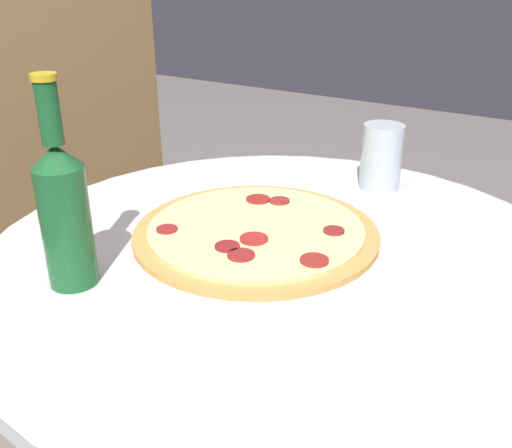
# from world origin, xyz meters

# --- Properties ---
(table) EXTENTS (0.89, 0.89, 0.73)m
(table) POSITION_xyz_m (0.00, 0.00, 0.52)
(table) COLOR silver
(table) RESTS_ON ground_plane
(pizza) EXTENTS (0.38, 0.38, 0.02)m
(pizza) POSITION_xyz_m (0.02, 0.06, 0.74)
(pizza) COLOR #C68E47
(pizza) RESTS_ON table
(beer_bottle) EXTENTS (0.06, 0.06, 0.27)m
(beer_bottle) POSITION_xyz_m (-0.23, 0.19, 0.84)
(beer_bottle) COLOR #195628
(beer_bottle) RESTS_ON table
(drinking_glass) EXTENTS (0.07, 0.07, 0.12)m
(drinking_glass) POSITION_xyz_m (0.32, -0.03, 0.79)
(drinking_glass) COLOR #ADBCC6
(drinking_glass) RESTS_ON table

